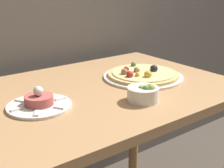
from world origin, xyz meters
name	(u,v)px	position (x,y,z in m)	size (l,w,h in m)	color
dining_table	(96,116)	(0.00, 0.40, 0.68)	(1.14, 0.79, 0.80)	#AD7F51
pizza_plate	(143,75)	(0.25, 0.39, 0.81)	(0.36, 0.36, 0.05)	silver
tartare_plate	(39,103)	(-0.26, 0.36, 0.81)	(0.22, 0.22, 0.08)	silver
small_bowl	(143,93)	(0.06, 0.18, 0.83)	(0.12, 0.12, 0.07)	silver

